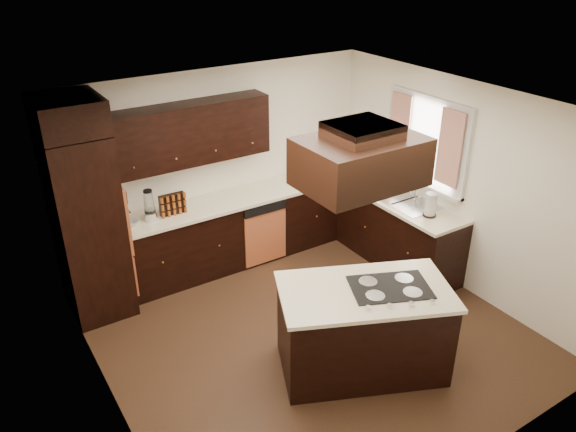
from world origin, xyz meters
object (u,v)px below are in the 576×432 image
object	(u,v)px
oven_column	(88,227)
island	(363,331)
range_hood	(360,162)
spice_rack	(172,204)

from	to	relation	value
oven_column	island	distance (m)	3.13
oven_column	range_hood	size ratio (longest dim) A/B	2.02
island	range_hood	size ratio (longest dim) A/B	1.49
island	range_hood	world-z (taller)	range_hood
oven_column	spice_rack	bearing A→B (deg)	4.01
island	oven_column	bearing A→B (deg)	152.24
island	spice_rack	xyz separation A→B (m)	(-0.90, 2.48, 0.61)
range_hood	oven_column	bearing A→B (deg)	129.74
oven_column	range_hood	world-z (taller)	range_hood
island	spice_rack	distance (m)	2.71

